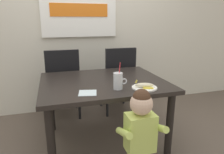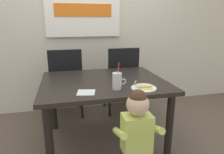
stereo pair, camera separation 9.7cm
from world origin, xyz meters
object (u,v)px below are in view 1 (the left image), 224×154
milk_cup (118,82)px  paper_napkin (88,93)px  snack_plate (144,88)px  dining_table (103,89)px  dining_chair_left (63,80)px  dining_chair_right (118,77)px  toddler_standing (140,128)px  peeled_banana (145,85)px

milk_cup → paper_napkin: milk_cup is taller
milk_cup → paper_napkin: bearing=-173.8°
milk_cup → snack_plate: 0.25m
milk_cup → paper_napkin: size_ratio=1.67×
dining_table → dining_chair_left: dining_chair_left is taller
dining_chair_left → paper_napkin: 1.09m
milk_cup → dining_chair_right: bearing=71.9°
dining_chair_right → milk_cup: 1.07m
dining_chair_right → toddler_standing: (-0.27, -1.39, -0.02)m
dining_table → dining_chair_right: bearing=60.7°
dining_chair_right → peeled_banana: bearing=85.0°
dining_chair_left → peeled_banana: size_ratio=5.47×
dining_table → peeled_banana: size_ratio=7.13×
dining_chair_left → paper_napkin: bearing=98.3°
snack_plate → dining_table: bearing=131.3°
dining_chair_right → toddler_standing: size_ratio=1.15×
dining_table → snack_plate: 0.47m
dining_chair_right → dining_chair_left: bearing=-2.6°
dining_chair_left → dining_chair_right: bearing=177.4°
dining_chair_left → snack_plate: dining_chair_left is taller
dining_table → milk_cup: milk_cup is taller
dining_chair_left → toddler_standing: 1.51m
toddler_standing → dining_chair_left: bearing=108.9°
milk_cup → snack_plate: bearing=-11.8°
dining_chair_left → peeled_banana: 1.29m
dining_chair_right → snack_plate: bearing=85.2°
dining_chair_left → milk_cup: (0.44, -1.03, 0.24)m
dining_chair_left → paper_napkin: size_ratio=6.40×
dining_table → dining_chair_left: 0.83m
dining_chair_left → toddler_standing: size_ratio=1.15×
peeled_banana → snack_plate: bearing=68.8°
toddler_standing → milk_cup: 0.47m
dining_chair_right → paper_napkin: (-0.61, -1.03, 0.18)m
dining_chair_left → peeled_banana: (0.67, -1.09, 0.20)m
milk_cup → dining_chair_left: bearing=113.0°
paper_napkin → dining_chair_left: bearing=98.3°
toddler_standing → paper_napkin: toddler_standing is taller
milk_cup → snack_plate: (0.24, -0.05, -0.06)m
dining_chair_left → dining_table: bearing=116.9°
milk_cup → paper_napkin: 0.29m
dining_table → paper_napkin: bearing=-123.5°
milk_cup → peeled_banana: 0.24m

